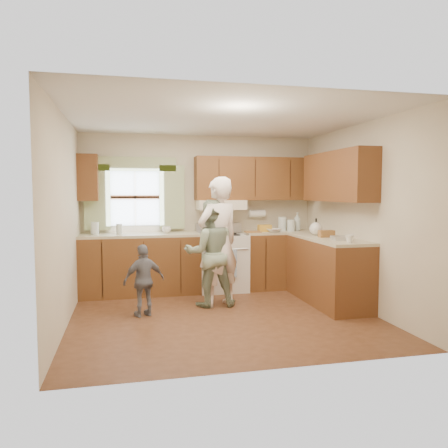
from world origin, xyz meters
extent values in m
plane|color=#4C2A17|center=(0.00, 0.00, 0.00)|extent=(3.80, 3.80, 0.00)
plane|color=white|center=(0.00, 0.00, 2.50)|extent=(3.80, 3.80, 0.00)
plane|color=beige|center=(0.00, 1.75, 1.25)|extent=(3.80, 0.00, 3.80)
plane|color=beige|center=(0.00, -1.75, 1.25)|extent=(3.80, 0.00, 3.80)
plane|color=beige|center=(-1.90, 0.00, 1.25)|extent=(0.00, 3.50, 3.50)
plane|color=beige|center=(1.90, 0.00, 1.25)|extent=(0.00, 3.50, 3.50)
cube|color=#4C2810|center=(-0.99, 1.45, 0.45)|extent=(1.82, 0.60, 0.90)
cube|color=#4C2810|center=(1.29, 1.45, 0.45)|extent=(1.22, 0.60, 0.90)
cube|color=#482510|center=(1.60, 0.32, 0.45)|extent=(0.60, 1.65, 0.90)
cube|color=#BFB28F|center=(-0.99, 1.45, 0.92)|extent=(1.82, 0.60, 0.04)
cube|color=#BFB28F|center=(1.29, 1.45, 0.92)|extent=(1.22, 0.60, 0.04)
cube|color=#BFB28F|center=(1.60, 0.32, 0.92)|extent=(0.60, 1.65, 0.04)
cube|color=#4C2810|center=(0.90, 1.58, 1.80)|extent=(2.00, 0.33, 0.70)
cube|color=#482510|center=(-1.75, 1.58, 1.80)|extent=(0.30, 0.33, 0.70)
cube|color=#482510|center=(1.73, 0.32, 1.80)|extent=(0.33, 1.65, 0.70)
cube|color=beige|center=(0.30, 1.52, 1.38)|extent=(0.76, 0.45, 0.15)
cube|color=silver|center=(-1.05, 1.73, 1.50)|extent=(0.90, 0.03, 0.90)
cube|color=yellow|center=(-1.63, 1.68, 1.50)|extent=(0.40, 0.05, 1.02)
cube|color=yellow|center=(-0.47, 1.68, 1.50)|extent=(0.40, 0.05, 1.02)
cube|color=yellow|center=(-1.05, 1.68, 2.02)|extent=(1.30, 0.05, 0.22)
cylinder|color=white|center=(0.95, 1.65, 1.22)|extent=(0.27, 0.12, 0.12)
imported|color=silver|center=(-0.58, 1.47, 0.99)|extent=(0.14, 0.14, 0.11)
imported|color=silver|center=(1.57, 1.40, 1.09)|extent=(0.14, 0.14, 0.30)
imported|color=silver|center=(1.12, 1.25, 0.97)|extent=(0.26, 0.26, 0.06)
imported|color=silver|center=(1.58, -0.33, 0.99)|extent=(0.14, 0.14, 0.10)
cylinder|color=silver|center=(-1.66, 1.46, 1.03)|extent=(0.12, 0.12, 0.19)
cube|color=olive|center=(0.76, 1.27, 0.95)|extent=(0.25, 0.19, 0.02)
cube|color=gold|center=(0.99, 1.37, 1.00)|extent=(0.20, 0.14, 0.11)
cylinder|color=silver|center=(1.33, 1.45, 1.05)|extent=(0.14, 0.14, 0.23)
cylinder|color=silver|center=(1.43, 1.32, 1.04)|extent=(0.12, 0.12, 0.19)
sphere|color=silver|center=(1.56, 0.65, 1.04)|extent=(0.19, 0.19, 0.19)
cube|color=olive|center=(1.59, 0.36, 0.99)|extent=(0.22, 0.12, 0.10)
cube|color=silver|center=(1.62, -0.03, 0.97)|extent=(0.24, 0.17, 0.06)
cylinder|color=silver|center=(-1.30, 1.42, 1.02)|extent=(0.09, 0.09, 0.16)
cube|color=silver|center=(0.30, 1.43, 0.45)|extent=(0.76, 0.64, 0.90)
cube|color=#B7B7BC|center=(0.30, 1.69, 0.99)|extent=(0.76, 0.10, 0.16)
cylinder|color=#B7B7BC|center=(0.30, 1.11, 0.70)|extent=(0.68, 0.03, 0.03)
cube|color=#4B77AF|center=(0.35, 1.09, 0.48)|extent=(0.22, 0.02, 0.42)
cylinder|color=black|center=(0.12, 1.55, 0.91)|extent=(0.18, 0.18, 0.01)
cylinder|color=black|center=(0.48, 1.55, 0.91)|extent=(0.18, 0.18, 0.01)
cylinder|color=black|center=(0.12, 1.30, 0.91)|extent=(0.18, 0.18, 0.01)
cylinder|color=black|center=(0.48, 1.30, 0.91)|extent=(0.18, 0.18, 0.01)
imported|color=white|center=(0.04, 0.51, 0.90)|extent=(0.77, 0.66, 1.79)
imported|color=#28442E|center=(-0.07, 0.53, 0.74)|extent=(0.74, 0.59, 1.48)
imported|color=slate|center=(-0.99, 0.21, 0.46)|extent=(0.58, 0.39, 0.92)
camera|label=1|loc=(-1.20, -5.36, 1.60)|focal=35.00mm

